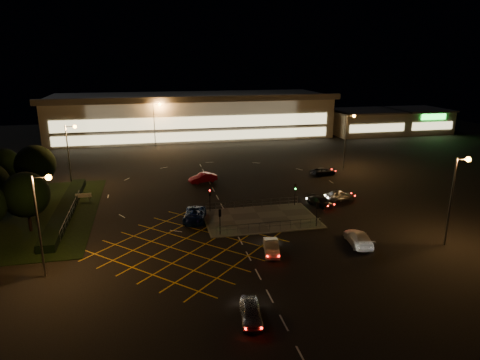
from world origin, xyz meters
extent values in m
plane|color=black|center=(0.00, 0.00, 0.00)|extent=(180.00, 180.00, 0.00)
cube|color=#4C4944|center=(2.00, -2.00, 0.06)|extent=(14.00, 9.00, 0.12)
cube|color=black|center=(-28.00, 6.00, 0.04)|extent=(18.00, 30.00, 0.08)
cube|color=black|center=(-23.00, 6.00, 0.50)|extent=(2.00, 26.00, 1.00)
cube|color=beige|center=(0.00, 62.00, 5.00)|extent=(70.00, 25.00, 10.00)
cube|color=slate|center=(0.00, 62.00, 10.20)|extent=(72.00, 26.50, 0.60)
cube|color=#FFEAA5|center=(0.00, 49.45, 5.00)|extent=(66.00, 0.20, 3.00)
cube|color=#FFEAA5|center=(0.00, 49.45, 1.80)|extent=(66.00, 0.20, 2.20)
cube|color=beige|center=(46.00, 54.00, 3.00)|extent=(18.00, 14.00, 6.00)
cube|color=slate|center=(46.00, 54.00, 6.15)|extent=(18.80, 14.80, 0.40)
cube|color=#FFEAA5|center=(46.00, 46.95, 2.60)|extent=(15.30, 0.20, 2.00)
cube|color=beige|center=(62.00, 54.00, 3.00)|extent=(14.00, 14.00, 6.00)
cube|color=slate|center=(62.00, 54.00, 6.15)|extent=(14.80, 14.80, 0.40)
cube|color=#FFEAA5|center=(62.00, 46.95, 2.60)|extent=(11.90, 0.20, 2.00)
cube|color=#19E533|center=(62.00, 46.85, 5.00)|extent=(7.00, 0.30, 1.40)
cylinder|color=slate|center=(-22.00, -12.00, 5.00)|extent=(0.20, 0.20, 10.00)
cylinder|color=slate|center=(-21.30, -12.00, 9.80)|extent=(1.40, 0.12, 0.12)
sphere|color=orange|center=(-20.60, -12.00, 9.75)|extent=(0.56, 0.56, 0.56)
cylinder|color=slate|center=(20.00, -14.00, 5.00)|extent=(0.20, 0.20, 10.00)
cylinder|color=slate|center=(20.70, -14.00, 9.80)|extent=(1.40, 0.12, 0.12)
sphere|color=orange|center=(21.40, -14.00, 9.75)|extent=(0.56, 0.56, 0.56)
cylinder|color=slate|center=(-24.00, 18.00, 5.00)|extent=(0.20, 0.20, 10.00)
cylinder|color=slate|center=(-23.30, 18.00, 9.80)|extent=(1.40, 0.12, 0.12)
sphere|color=orange|center=(-22.60, 18.00, 9.75)|extent=(0.56, 0.56, 0.56)
cylinder|color=slate|center=(24.00, 20.00, 5.00)|extent=(0.20, 0.20, 10.00)
cylinder|color=slate|center=(24.70, 20.00, 9.80)|extent=(1.40, 0.12, 0.12)
sphere|color=orange|center=(25.40, 20.00, 9.75)|extent=(0.56, 0.56, 0.56)
cylinder|color=slate|center=(-10.00, 48.00, 5.00)|extent=(0.20, 0.20, 10.00)
cylinder|color=slate|center=(-9.30, 48.00, 9.80)|extent=(1.40, 0.12, 0.12)
sphere|color=orange|center=(-8.60, 48.00, 9.75)|extent=(0.56, 0.56, 0.56)
cylinder|color=slate|center=(30.00, 50.00, 5.00)|extent=(0.20, 0.20, 10.00)
cylinder|color=slate|center=(30.70, 50.00, 9.80)|extent=(1.40, 0.12, 0.12)
sphere|color=orange|center=(31.40, 50.00, 9.75)|extent=(0.56, 0.56, 0.56)
cylinder|color=black|center=(-4.00, -6.00, 1.62)|extent=(0.10, 0.10, 3.00)
cube|color=black|center=(-4.00, -6.00, 2.82)|extent=(0.28, 0.18, 0.90)
sphere|color=#19FF33|center=(-4.00, -5.87, 2.82)|extent=(0.16, 0.16, 0.16)
cylinder|color=black|center=(8.00, -6.00, 1.62)|extent=(0.10, 0.10, 3.00)
cube|color=black|center=(8.00, -6.00, 2.82)|extent=(0.28, 0.18, 0.90)
sphere|color=#19FF33|center=(8.00, -5.87, 2.82)|extent=(0.16, 0.16, 0.16)
cylinder|color=black|center=(-4.00, 2.00, 1.62)|extent=(0.10, 0.10, 3.00)
cube|color=black|center=(-4.00, 2.00, 2.82)|extent=(0.28, 0.18, 0.90)
sphere|color=#FF0C0C|center=(-4.00, 1.87, 2.82)|extent=(0.16, 0.16, 0.16)
cylinder|color=black|center=(8.00, 2.00, 1.62)|extent=(0.10, 0.10, 3.00)
cube|color=black|center=(8.00, 2.00, 2.82)|extent=(0.28, 0.18, 0.90)
sphere|color=#19FF33|center=(8.00, 1.87, 2.82)|extent=(0.16, 0.16, 0.16)
cylinder|color=black|center=(-28.00, 14.00, 1.44)|extent=(0.36, 0.36, 2.88)
sphere|color=black|center=(-28.00, 14.00, 4.96)|extent=(5.76, 5.76, 5.76)
cylinder|color=black|center=(-34.00, 20.00, 1.17)|extent=(0.36, 0.36, 2.34)
sphere|color=black|center=(-34.00, 20.00, 4.03)|extent=(4.68, 4.68, 4.68)
cylinder|color=black|center=(-26.00, 0.00, 1.35)|extent=(0.36, 0.36, 2.70)
sphere|color=black|center=(-26.00, 0.00, 4.65)|extent=(5.40, 5.40, 5.40)
imported|color=#9EA0A5|center=(-4.46, -23.09, 0.72)|extent=(2.29, 4.43, 1.44)
imported|color=silver|center=(0.53, -11.86, 0.69)|extent=(2.25, 4.40, 1.38)
imported|color=#0D1F50|center=(-6.39, -0.70, 0.78)|extent=(3.75, 6.02, 1.55)
imported|color=black|center=(11.50, 1.18, 0.62)|extent=(3.23, 4.62, 1.24)
imported|color=silver|center=(15.32, 3.04, 0.73)|extent=(4.34, 1.84, 1.46)
imported|color=maroon|center=(-3.07, 16.32, 0.78)|extent=(4.99, 3.01, 1.55)
imported|color=black|center=(18.42, 16.39, 0.63)|extent=(4.81, 2.77, 1.26)
imported|color=#BABABA|center=(10.65, -11.77, 0.78)|extent=(2.93, 5.61, 1.55)
camera|label=1|loc=(-11.63, -51.85, 20.23)|focal=32.00mm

